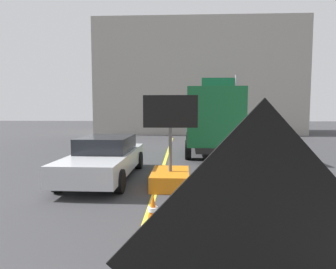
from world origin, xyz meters
The scene contains 8 objects.
lane_center_stripe centered at (0.00, 6.00, 0.00)m, with size 0.14×36.00×0.01m, color yellow.
roadwork_sign centered at (1.14, 2.19, 1.47)m, with size 1.60×0.38×2.33m.
arrow_board_trailer centered at (0.40, 9.19, 0.48)m, with size 1.60×1.81×2.70m.
box_truck centered at (2.26, 15.84, 1.77)m, with size 2.76×7.07×3.24m.
pickup_car centered at (-1.80, 10.14, 0.70)m, with size 2.00×5.09×1.38m.
highway_guide_sign centered at (4.24, 24.07, 3.42)m, with size 2.79×0.18×5.00m.
far_building_block centered at (2.33, 30.75, 5.24)m, with size 19.19×8.16×10.48m, color gray.
traffic_cone_mid_lane centered at (0.18, 6.02, 0.34)m, with size 0.36×0.36×0.69m.
Camera 1 is at (0.71, 0.64, 2.27)m, focal length 31.23 mm.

